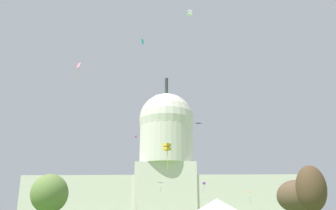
{
  "coord_description": "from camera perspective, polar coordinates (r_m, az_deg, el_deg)",
  "views": [
    {
      "loc": [
        3.87,
        -31.4,
        1.68
      ],
      "look_at": [
        0.4,
        81.55,
        36.83
      ],
      "focal_mm": 39.78,
      "sensor_mm": 36.0,
      "label": 1
    }
  ],
  "objects": [
    {
      "name": "capitol_building",
      "position": [
        195.51,
        -0.26,
        -10.52
      ],
      "size": [
        143.93,
        29.36,
        77.7
      ],
      "color": "beige",
      "rests_on": "ground_plane"
    },
    {
      "name": "tree_west_near",
      "position": [
        99.02,
        -17.7,
        -12.81
      ],
      "size": [
        12.14,
        12.24,
        12.86
      ],
      "color": "#42301E",
      "rests_on": "ground_plane"
    },
    {
      "name": "tree_east_mid",
      "position": [
        84.34,
        21.09,
        -11.87
      ],
      "size": [
        8.69,
        8.6,
        12.79
      ],
      "color": "#4C3823",
      "rests_on": "ground_plane"
    },
    {
      "name": "tree_east_near",
      "position": [
        107.83,
        19.03,
        -13.09
      ],
      "size": [
        13.41,
        13.08,
        12.19
      ],
      "color": "brown",
      "rests_on": "ground_plane"
    },
    {
      "name": "kite_orange_low",
      "position": [
        106.93,
        12.48,
        -13.12
      ],
      "size": [
        1.81,
        0.77,
        3.14
      ],
      "rotation": [
        0.0,
        0.0,
        0.1
      ],
      "color": "orange"
    },
    {
      "name": "kite_violet_low",
      "position": [
        128.2,
        5.53,
        -11.89
      ],
      "size": [
        1.04,
        1.04,
        3.82
      ],
      "rotation": [
        0.0,
        0.0,
        5.57
      ],
      "color": "purple"
    },
    {
      "name": "kite_white_high",
      "position": [
        98.75,
        3.35,
        13.9
      ],
      "size": [
        1.33,
        1.26,
        1.45
      ],
      "rotation": [
        0.0,
        0.0,
        4.94
      ],
      "color": "white"
    },
    {
      "name": "kite_pink_mid",
      "position": [
        76.16,
        -13.52,
        5.74
      ],
      "size": [
        0.91,
        0.77,
        3.49
      ],
      "rotation": [
        0.0,
        0.0,
        1.83
      ],
      "color": "pink"
    },
    {
      "name": "kite_black_mid",
      "position": [
        74.56,
        4.56,
        -2.98
      ],
      "size": [
        1.37,
        0.85,
        0.32
      ],
      "rotation": [
        0.0,
        0.0,
        3.35
      ],
      "color": "black"
    },
    {
      "name": "kite_cyan_mid",
      "position": [
        69.6,
        -3.94,
        9.69
      ],
      "size": [
        0.47,
        0.6,
        1.01
      ],
      "rotation": [
        0.0,
        0.0,
        3.38
      ],
      "color": "#33BCDB"
    },
    {
      "name": "kite_magenta_mid",
      "position": [
        142.19,
        -4.94,
        -4.87
      ],
      "size": [
        0.73,
        0.71,
        0.78
      ],
      "rotation": [
        0.0,
        0.0,
        1.72
      ],
      "color": "#D1339E"
    },
    {
      "name": "kite_red_low",
      "position": [
        166.79,
        -4.66,
        -15.09
      ],
      "size": [
        1.23,
        1.33,
        2.08
      ],
      "rotation": [
        0.0,
        0.0,
        0.91
      ],
      "color": "red"
    },
    {
      "name": "kite_blue_low",
      "position": [
        106.05,
        -1.28,
        -12.0
      ],
      "size": [
        1.85,
        1.55,
        2.6
      ],
      "rotation": [
        0.0,
        0.0,
        3.73
      ],
      "color": "blue"
    },
    {
      "name": "kite_gold_low",
      "position": [
        61.11,
        -0.18,
        -6.48
      ],
      "size": [
        1.44,
        1.44,
        4.34
      ],
      "rotation": [
        0.0,
        0.0,
        5.49
      ],
      "color": "gold"
    }
  ]
}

